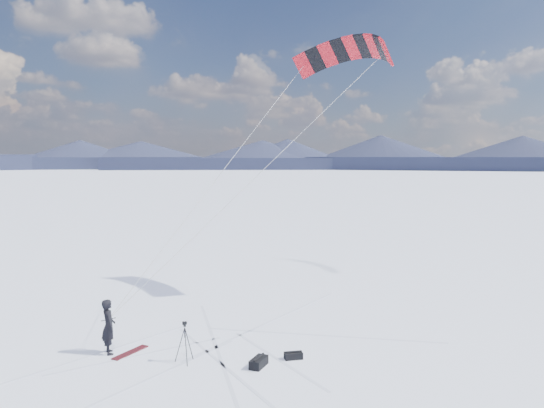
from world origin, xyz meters
TOP-DOWN VIEW (x-y plane):
  - ground at (0.00, 0.00)m, footprint 1800.00×1800.00m
  - horizon_hills at (-0.00, -0.00)m, footprint 704.00×704.42m
  - snow_tracks at (-0.41, -0.64)m, footprint 17.62×14.39m
  - snowkiter at (-2.94, 3.40)m, footprint 0.53×0.76m
  - snowboard at (-2.29, 3.04)m, footprint 1.51×1.05m
  - tripod at (-0.93, 1.22)m, footprint 0.65×0.63m
  - gear_bag_a at (1.04, -0.40)m, footprint 0.86×0.77m
  - gear_bag_b at (2.41, -0.42)m, footprint 0.69×0.49m
  - power_kite at (9.90, 6.20)m, footprint 14.14×5.90m

SIDE VIEW (x-z plane):
  - ground at x=0.00m, z-range 0.00..0.00m
  - snowkiter at x=-2.94m, z-range -0.98..0.98m
  - snow_tracks at x=-0.41m, z-range 0.00..0.01m
  - snowboard at x=-2.29m, z-range 0.00..0.04m
  - gear_bag_b at x=2.41m, z-range -0.02..0.27m
  - gear_bag_a at x=1.04m, z-range -0.02..0.34m
  - tripod at x=-0.93m, z-range 0.20..1.63m
  - horizon_hills at x=0.00m, z-range -0.62..9.78m
  - power_kite at x=9.90m, z-range 6.25..18.13m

